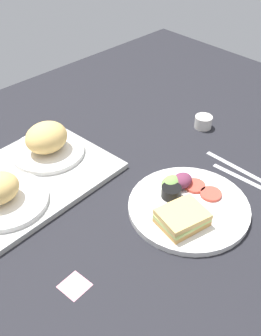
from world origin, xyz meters
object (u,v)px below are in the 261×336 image
serving_tray (29,178)px  knife (234,166)px  fork (240,177)px  bread_plate_far (47,142)px  bread_plate_near (2,194)px  espresso_cup (203,122)px  sticky_note (75,286)px  plate_with_salad (186,206)px

serving_tray → knife: 58.20cm
knife → serving_tray: bearing=51.5°
fork → bread_plate_far: bearing=32.1°
bread_plate_far → fork: bread_plate_far is taller
fork → serving_tray: bearing=43.0°
bread_plate_near → espresso_cup: (66.46, -12.00, -2.66)cm
bread_plate_far → knife: size_ratio=1.12×
espresso_cup → sticky_note: size_ratio=1.00×
espresso_cup → knife: size_ratio=0.29×
serving_tray → espresso_cup: size_ratio=8.04×
bread_plate_far → espresso_cup: bread_plate_far is taller
plate_with_salad → espresso_cup: bearing=31.8°
bread_plate_near → bread_plate_far: bread_plate_far is taller
serving_tray → bread_plate_near: (-10.53, -4.65, 3.86)cm
bread_plate_far → knife: bread_plate_far is taller
plate_with_salad → espresso_cup: 39.87cm
serving_tray → bread_plate_far: bread_plate_far is taller
serving_tray → knife: (45.69, -36.05, -0.55)cm
fork → knife: (3.00, 4.00, 0.00)cm
serving_tray → espresso_cup: espresso_cup is taller
bread_plate_far → fork: bearing=-54.0°
serving_tray → fork: (42.69, -40.05, -0.55)cm
bread_plate_far → serving_tray: bearing=-154.0°
plate_with_salad → fork: plate_with_salad is taller
espresso_cup → knife: 22.01cm
bread_plate_near → plate_with_salad: bearing=-45.4°
bread_plate_near → fork: size_ratio=1.27×
fork → knife: size_ratio=0.89×
knife → sticky_note: knife is taller
serving_tray → plate_with_salad: bearing=-59.7°
serving_tray → espresso_cup: 58.37cm
fork → plate_with_salad: bearing=79.5°
bread_plate_far → sticky_note: bearing=-118.9°
serving_tray → bread_plate_near: size_ratio=2.09×
serving_tray → bread_plate_near: bread_plate_near is taller
bread_plate_near → bread_plate_far: size_ratio=1.01×
bread_plate_near → sticky_note: bearing=-93.5°
espresso_cup → fork: bearing=-119.5°
serving_tray → sticky_note: size_ratio=8.04×
knife → sticky_note: bearing=89.6°
serving_tray → plate_with_salad: size_ratio=1.46×
sticky_note → bread_plate_far: bearing=61.1°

